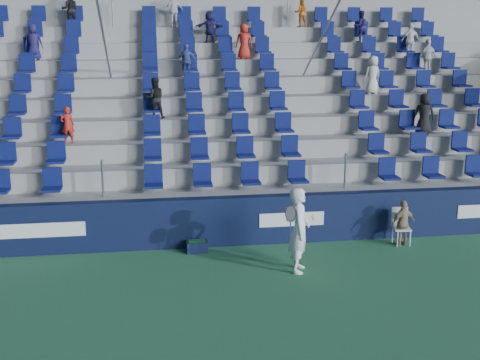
{
  "coord_description": "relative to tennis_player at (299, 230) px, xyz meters",
  "views": [
    {
      "loc": [
        -1.71,
        -10.64,
        5.06
      ],
      "look_at": [
        0.2,
        2.8,
        1.7
      ],
      "focal_mm": 45.0,
      "sensor_mm": 36.0,
      "label": 1
    }
  ],
  "objects": [
    {
      "name": "sponsor_wall",
      "position": [
        -1.26,
        1.87,
        -0.33
      ],
      "size": [
        24.0,
        0.32,
        1.2
      ],
      "color": "#0F1637",
      "rests_on": "ground"
    },
    {
      "name": "tennis_player",
      "position": [
        0.0,
        0.0,
        0.0
      ],
      "size": [
        0.71,
        0.78,
        1.86
      ],
      "color": "white",
      "rests_on": "ground"
    },
    {
      "name": "ball_bin",
      "position": [
        -2.1,
        1.47,
        -0.78
      ],
      "size": [
        0.5,
        0.34,
        0.28
      ],
      "color": "#101B3E",
      "rests_on": "ground"
    },
    {
      "name": "line_judge",
      "position": [
        2.88,
        1.22,
        -0.37
      ],
      "size": [
        0.71,
        0.45,
        1.13
      ],
      "primitive_type": "imported",
      "rotation": [
        0.0,
        0.0,
        3.42
      ],
      "color": "tan",
      "rests_on": "ground"
    },
    {
      "name": "ground",
      "position": [
        -1.26,
        -1.28,
        -0.93
      ],
      "size": [
        70.0,
        70.0,
        0.0
      ],
      "primitive_type": "plane",
      "color": "#2F6D45",
      "rests_on": "ground"
    },
    {
      "name": "line_judge_chair",
      "position": [
        2.88,
        1.36,
        -0.42
      ],
      "size": [
        0.44,
        0.45,
        0.9
      ],
      "color": "white",
      "rests_on": "ground"
    },
    {
      "name": "grandstand",
      "position": [
        -1.27,
        6.96,
        1.2
      ],
      "size": [
        24.0,
        8.17,
        6.63
      ],
      "color": "gray",
      "rests_on": "ground"
    }
  ]
}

